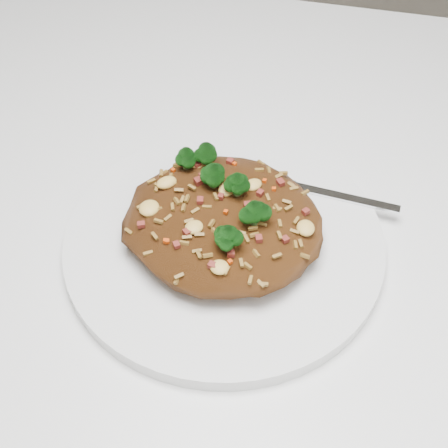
{
  "coord_description": "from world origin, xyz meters",
  "views": [
    {
      "loc": [
        0.11,
        -0.35,
        1.17
      ],
      "look_at": [
        0.03,
        -0.02,
        0.78
      ],
      "focal_mm": 50.0,
      "sensor_mm": 36.0,
      "label": 1
    }
  ],
  "objects_px": {
    "dining_table": "(201,282)",
    "fork": "(318,191)",
    "plate": "(224,241)",
    "fried_rice": "(224,215)"
  },
  "relations": [
    {
      "from": "plate",
      "to": "fried_rice",
      "type": "distance_m",
      "value": 0.03
    },
    {
      "from": "plate",
      "to": "fried_rice",
      "type": "xyz_separation_m",
      "value": [
        -0.0,
        0.0,
        0.03
      ]
    },
    {
      "from": "plate",
      "to": "dining_table",
      "type": "bearing_deg",
      "value": 143.36
    },
    {
      "from": "dining_table",
      "to": "plate",
      "type": "relative_size",
      "value": 4.42
    },
    {
      "from": "dining_table",
      "to": "plate",
      "type": "xyz_separation_m",
      "value": [
        0.03,
        -0.02,
        0.1
      ]
    },
    {
      "from": "plate",
      "to": "fork",
      "type": "xyz_separation_m",
      "value": [
        0.07,
        0.07,
        0.01
      ]
    },
    {
      "from": "dining_table",
      "to": "plate",
      "type": "bearing_deg",
      "value": -36.64
    },
    {
      "from": "dining_table",
      "to": "fork",
      "type": "xyz_separation_m",
      "value": [
        0.1,
        0.05,
        0.11
      ]
    },
    {
      "from": "plate",
      "to": "fried_rice",
      "type": "height_order",
      "value": "fried_rice"
    },
    {
      "from": "dining_table",
      "to": "fork",
      "type": "relative_size",
      "value": 7.38
    }
  ]
}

